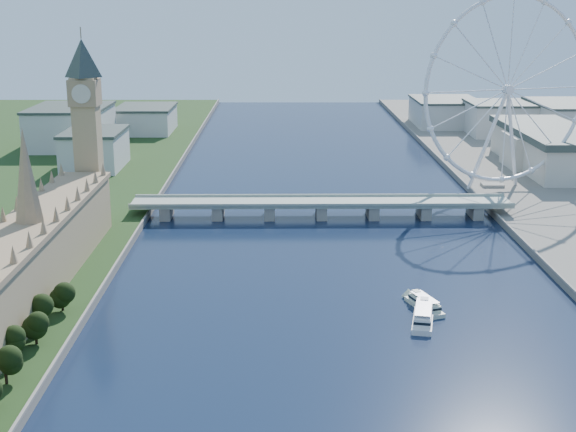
{
  "coord_description": "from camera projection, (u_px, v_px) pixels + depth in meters",
  "views": [
    {
      "loc": [
        -23.82,
        -152.06,
        121.78
      ],
      "look_at": [
        -20.21,
        210.0,
        24.69
      ],
      "focal_mm": 50.0,
      "sensor_mm": 36.0,
      "label": 1
    }
  ],
  "objects": [
    {
      "name": "london_eye",
      "position": [
        508.0,
        90.0,
        505.24
      ],
      "size": [
        113.6,
        39.12,
        124.3
      ],
      "color": "silver",
      "rests_on": "ground"
    },
    {
      "name": "tour_boat_near",
      "position": [
        424.0,
        309.0,
        328.04
      ],
      "size": [
        14.86,
        26.91,
        5.75
      ],
      "primitive_type": null,
      "rotation": [
        0.0,
        0.0,
        0.33
      ],
      "color": "beige",
      "rests_on": "ground"
    },
    {
      "name": "county_hall",
      "position": [
        547.0,
        171.0,
        595.62
      ],
      "size": [
        54.0,
        144.0,
        35.0
      ],
      "primitive_type": null,
      "color": "beige",
      "rests_on": "ground"
    },
    {
      "name": "city_skyline",
      "position": [
        351.0,
        123.0,
        715.56
      ],
      "size": [
        505.0,
        280.0,
        32.0
      ],
      "color": "beige",
      "rests_on": "ground"
    },
    {
      "name": "big_ben",
      "position": [
        86.0,
        108.0,
        428.66
      ],
      "size": [
        20.02,
        20.02,
        110.0
      ],
      "color": "tan",
      "rests_on": "ground"
    },
    {
      "name": "tour_boat_far",
      "position": [
        423.0,
        322.0,
        314.67
      ],
      "size": [
        14.4,
        32.21,
        6.91
      ],
      "primitive_type": null,
      "rotation": [
        0.0,
        0.0,
        -0.21
      ],
      "color": "silver",
      "rests_on": "ground"
    },
    {
      "name": "parliament_range",
      "position": [
        33.0,
        256.0,
        336.81
      ],
      "size": [
        24.0,
        200.0,
        70.0
      ],
      "color": "tan",
      "rests_on": "ground"
    },
    {
      "name": "westminster_bridge",
      "position": [
        321.0,
        206.0,
        466.67
      ],
      "size": [
        220.0,
        22.0,
        9.5
      ],
      "color": "gray",
      "rests_on": "ground"
    }
  ]
}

